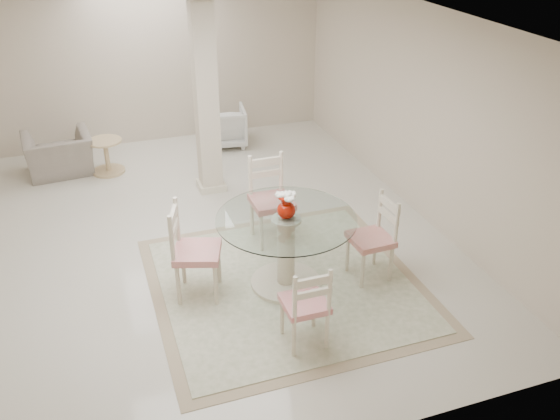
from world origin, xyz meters
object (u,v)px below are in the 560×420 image
object	(u,v)px
column	(206,100)
dining_chair_south	(307,301)
side_table	(107,158)
armchair_white	(224,126)
red_vase	(286,205)
recliner_taupe	(59,154)
dining_chair_west	(189,245)
dining_chair_north	(270,193)
dining_table	(286,252)
dining_chair_east	(377,232)

from	to	relation	value
column	dining_chair_south	distance (m)	3.73
column	side_table	distance (m)	2.06
dining_chair_south	armchair_white	distance (m)	5.24
red_vase	recliner_taupe	world-z (taller)	red_vase
dining_chair_west	armchair_white	xyz separation A→B (m)	(1.39, 4.03, -0.30)
dining_chair_west	recliner_taupe	xyz separation A→B (m)	(-1.29, 3.73, -0.31)
dining_chair_north	dining_chair_west	distance (m)	1.43
dining_table	dining_chair_east	size ratio (longest dim) A/B	1.36
dining_chair_west	armchair_white	size ratio (longest dim) A/B	1.65
dining_chair_east	dining_chair_north	world-z (taller)	dining_chair_north
recliner_taupe	dining_chair_south	bearing A→B (deg)	108.62
dining_chair_east	recliner_taupe	xyz separation A→B (m)	(-3.31, 4.05, -0.26)
armchair_white	dining_chair_west	bearing A→B (deg)	79.32
dining_chair_east	dining_chair_west	distance (m)	2.05
dining_chair_north	dining_chair_south	distance (m)	2.05
side_table	dining_chair_east	bearing A→B (deg)	-55.71
dining_chair_south	side_table	xyz separation A→B (m)	(-1.46, 4.71, -0.29)
dining_chair_west	armchair_white	distance (m)	4.28
dining_chair_north	recliner_taupe	world-z (taller)	dining_chair_north
armchair_white	column	bearing A→B (deg)	77.11
dining_chair_east	column	bearing A→B (deg)	-158.52
column	dining_chair_north	bearing A→B (deg)	-76.82
dining_chair_north	dining_chair_south	size ratio (longest dim) A/B	1.18
dining_chair_north	recliner_taupe	distance (m)	3.80
red_vase	dining_chair_east	distance (m)	1.11
dining_chair_west	side_table	xyz separation A→B (m)	(-0.60, 3.53, -0.38)
dining_chair_north	armchair_white	bearing A→B (deg)	85.76
dining_chair_north	recliner_taupe	xyz separation A→B (m)	(-2.45, 2.89, -0.32)
dining_chair_south	recliner_taupe	size ratio (longest dim) A/B	1.05
column	red_vase	world-z (taller)	column
dining_chair_north	dining_chair_south	world-z (taller)	dining_chair_north
recliner_taupe	column	bearing A→B (deg)	143.42
column	dining_chair_west	xyz separation A→B (m)	(-0.78, -2.46, -0.72)
dining_chair_north	red_vase	bearing A→B (deg)	-98.29
dining_table	dining_chair_south	xyz separation A→B (m)	(-0.15, -1.00, 0.10)
column	red_vase	distance (m)	2.67
dining_chair_east	recliner_taupe	world-z (taller)	dining_chair_east
column	recliner_taupe	xyz separation A→B (m)	(-2.07, 1.27, -1.03)
dining_table	dining_chair_north	bearing A→B (deg)	81.76
red_vase	side_table	xyz separation A→B (m)	(-1.61, 3.70, -0.76)
dining_chair_south	side_table	world-z (taller)	dining_chair_south
dining_chair_west	recliner_taupe	size ratio (longest dim) A/B	1.23
recliner_taupe	armchair_white	size ratio (longest dim) A/B	1.34
dining_table	side_table	world-z (taller)	dining_table
dining_chair_north	dining_chair_west	world-z (taller)	dining_chair_north
red_vase	dining_chair_east	xyz separation A→B (m)	(1.01, -0.14, -0.43)
armchair_white	dining_table	bearing A→B (deg)	93.20
dining_table	recliner_taupe	bearing A→B (deg)	120.54
dining_chair_west	dining_chair_east	bearing A→B (deg)	-80.65
dining_chair_east	dining_chair_north	size ratio (longest dim) A/B	0.90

